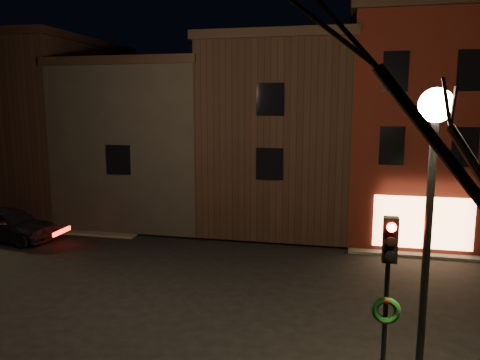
% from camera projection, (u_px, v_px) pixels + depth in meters
% --- Properties ---
extents(ground, '(120.00, 120.00, 0.00)m').
position_uv_depth(ground, '(201.00, 288.00, 16.23)').
color(ground, black).
rests_on(ground, ground).
extents(sidewalk_far_left, '(30.00, 30.00, 0.12)m').
position_uv_depth(sidewalk_far_left, '(46.00, 179.00, 39.77)').
color(sidewalk_far_left, '#2D2B28').
rests_on(sidewalk_far_left, ground).
extents(corner_building, '(6.50, 8.50, 10.50)m').
position_uv_depth(corner_building, '(415.00, 123.00, 22.78)').
color(corner_building, '#46110C').
rests_on(corner_building, ground).
extents(row_building_a, '(7.30, 10.30, 9.40)m').
position_uv_depth(row_building_a, '(284.00, 132.00, 25.25)').
color(row_building_a, black).
rests_on(row_building_a, ground).
extents(row_building_b, '(7.80, 10.30, 8.40)m').
position_uv_depth(row_building_b, '(159.00, 139.00, 26.88)').
color(row_building_b, black).
rests_on(row_building_b, ground).
extents(row_building_c, '(7.30, 10.30, 9.90)m').
position_uv_depth(row_building_c, '(46.00, 125.00, 28.31)').
color(row_building_c, black).
rests_on(row_building_c, ground).
extents(street_lamp_near, '(0.60, 0.60, 6.48)m').
position_uv_depth(street_lamp_near, '(432.00, 169.00, 8.29)').
color(street_lamp_near, black).
rests_on(street_lamp_near, sidewalk_near_right).
extents(traffic_signal, '(0.58, 0.38, 4.05)m').
position_uv_depth(traffic_signal, '(388.00, 283.00, 9.27)').
color(traffic_signal, black).
rests_on(traffic_signal, sidewalk_near_right).
extents(parked_car_a, '(4.84, 2.35, 1.59)m').
position_uv_depth(parked_car_a, '(8.00, 224.00, 21.81)').
color(parked_car_a, black).
rests_on(parked_car_a, ground).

